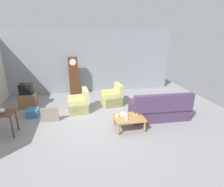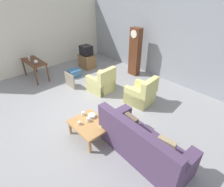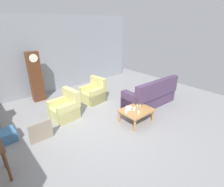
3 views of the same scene
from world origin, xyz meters
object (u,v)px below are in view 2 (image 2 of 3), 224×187
Objects in this scene: cup_blue_rimmed at (88,120)px; wine_glass_tall at (25,55)px; glass_dome_cloche at (36,62)px; bowl_white_stacked at (92,116)px; storage_box_blue at (74,73)px; couch_floral at (142,145)px; console_table_dark at (34,64)px; armchair_olive_far at (141,95)px; framed_picture_leaning at (70,80)px; tv_crt at (86,50)px; grandfather_clock at (135,52)px; tv_stand_cabinet at (87,61)px; wine_glass_short at (29,57)px; wine_glass_mid at (28,56)px; armchair_olive_near at (102,83)px; coffee_table_wood at (90,125)px; cup_cream_tall at (79,123)px; cup_white_porcelain at (83,114)px; bowl_shallow_green at (103,125)px.

wine_glass_tall is at bearing 176.78° from cup_blue_rimmed.
bowl_white_stacked is (3.66, -0.16, -0.37)m from glass_dome_cloche.
couch_floral is at bearing -14.04° from storage_box_blue.
console_table_dark is 6.64× the size of bowl_white_stacked.
cup_blue_rimmed is (0.03, -2.12, 0.16)m from armchair_olive_far.
framed_picture_leaning is 2.58m from bowl_white_stacked.
armchair_olive_far is 4.95m from wine_glass_tall.
tv_crt is 4.86× the size of cup_blue_rimmed.
grandfather_clock is at bearing 114.65° from bowl_white_stacked.
tv_stand_cabinet is 3.23× the size of wine_glass_short.
armchair_olive_far reaches higher than tv_stand_cabinet.
couch_floral reaches higher than wine_glass_mid.
wine_glass_short reaches higher than armchair_olive_near.
console_table_dark is at bearing 174.85° from coffee_table_wood.
armchair_olive_near is 2.38m from cup_cream_tall.
bowl_white_stacked is 0.93× the size of wine_glass_short.
tv_stand_cabinet is 3.52× the size of wine_glass_mid.
cup_blue_rimmed is at bearing -9.59° from cup_white_porcelain.
armchair_olive_far is 4.61m from wine_glass_short.
armchair_olive_far is 6.14× the size of glass_dome_cloche.
storage_box_blue is at bearing 155.60° from bowl_white_stacked.
couch_floral reaches higher than storage_box_blue.
wine_glass_tall is (-4.50, 0.09, 0.42)m from bowl_white_stacked.
couch_floral is 5.40m from tv_stand_cabinet.
tv_crt is 5.07× the size of cup_white_porcelain.
tv_crt is 1.00× the size of storage_box_blue.
couch_floral is 5.42m from tv_crt.
bowl_shallow_green is at bearing -21.77° from storage_box_blue.
coffee_table_wood is at bearing -149.71° from bowl_shallow_green.
cup_white_porcelain is 4.31m from wine_glass_tall.
cup_white_porcelain reaches higher than cup_cream_tall.
tv_stand_cabinet reaches higher than cup_white_porcelain.
wine_glass_mid is (-1.15, -1.30, 0.74)m from storage_box_blue.
tv_stand_cabinet is 4.41m from cup_blue_rimmed.
framed_picture_leaning is (-1.04, -0.69, -0.04)m from armchair_olive_near.
armchair_olive_far is at bearing 23.60° from console_table_dark.
coffee_table_wood is 1.41× the size of tv_stand_cabinet.
cup_white_porcelain is (3.30, -2.50, -0.34)m from tv_crt.
couch_floral is 1.10× the size of grandfather_clock.
couch_floral is 5.62m from wine_glass_short.
armchair_olive_far is at bearing 82.68° from cup_white_porcelain.
wine_glass_mid is at bearing -157.19° from armchair_olive_far.
armchair_olive_near reaches higher than storage_box_blue.
couch_floral is 22.51× the size of cup_white_porcelain.
grandfather_clock is at bearing 57.65° from glass_dome_cloche.
console_table_dark is 0.29m from wine_glass_short.
bowl_shallow_green is (4.46, -0.20, -0.20)m from console_table_dark.
armchair_olive_far is at bearing 22.81° from wine_glass_mid.
tv_crt is 2.23m from glass_dome_cloche.
wine_glass_mid reaches higher than console_table_dark.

